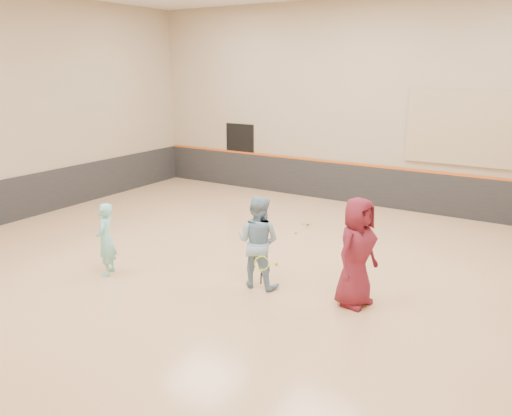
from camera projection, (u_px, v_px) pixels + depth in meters
The scene contains 14 objects.
room at pixel (263, 231), 10.26m from camera, with size 15.04×12.04×6.22m.
wainscot_back at pixel (363, 185), 15.21m from camera, with size 14.90×0.04×1.20m, color #232326.
wainscot_left at pixel (36, 194), 14.08m from camera, with size 0.04×11.90×1.20m, color #232326.
accent_stripe at pixel (364, 165), 15.03m from camera, with size 14.90×0.03×0.06m, color #D85914.
acoustic_panel at pixel (468, 128), 13.26m from camera, with size 3.20×0.08×2.00m, color tan.
doorway at pixel (240, 156), 17.35m from camera, with size 1.10×0.05×2.20m, color black.
girl at pixel (106, 240), 9.96m from camera, with size 0.54×0.36×1.49m, color #7FDCDC.
instructor at pixel (258, 242), 9.40m from camera, with size 0.87×0.68×1.78m, color #82A9C9.
young_man at pixel (357, 252), 8.62m from camera, with size 0.96×0.62×1.96m, color maroon.
held_racket at pixel (262, 263), 8.99m from camera, with size 0.34×0.34×0.55m, color #BAD92F, non-canonical shape.
spare_racket at pixel (306, 221), 13.40m from camera, with size 0.65×0.65×0.16m, color yellow, non-canonical shape.
ball_under_racket at pixel (276, 264), 10.61m from camera, with size 0.07×0.07×0.07m, color #BBCD2F.
ball_in_hand at pixel (361, 244), 8.29m from camera, with size 0.07×0.07×0.07m, color gold.
ball_beside_spare at pixel (296, 233), 12.60m from camera, with size 0.07×0.07×0.07m, color #BED230.
Camera 1 is at (4.99, -8.37, 4.06)m, focal length 35.00 mm.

